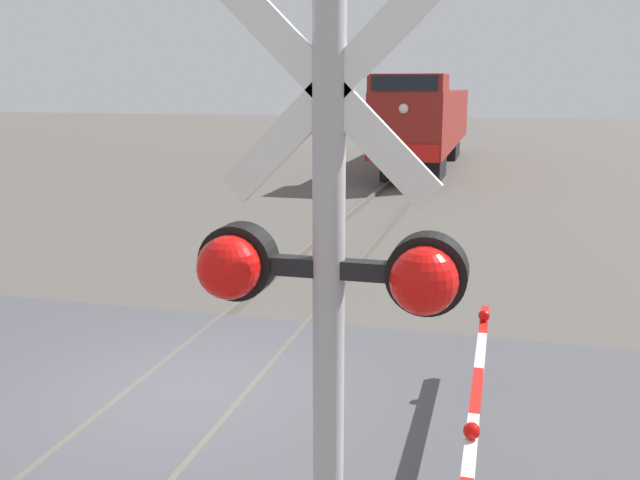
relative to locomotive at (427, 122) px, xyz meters
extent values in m
plane|color=#514C47|center=(0.00, -26.19, -2.15)|extent=(160.00, 160.00, 0.00)
cube|color=#59544C|center=(-0.72, -26.19, -2.08)|extent=(0.08, 80.00, 0.15)
cube|color=#59544C|center=(0.72, -26.19, -2.08)|extent=(0.08, 80.00, 0.15)
cube|color=#47474C|center=(0.00, -26.19, -2.08)|extent=(36.00, 5.78, 0.15)
cube|color=black|center=(0.00, -4.14, -1.63)|extent=(2.39, 3.20, 1.05)
cube|color=black|center=(0.00, 4.67, -1.63)|extent=(2.39, 3.20, 1.05)
cube|color=maroon|center=(0.00, 0.26, 0.15)|extent=(2.81, 16.03, 2.51)
cube|color=maroon|center=(0.00, -6.39, 1.74)|extent=(2.75, 2.72, 0.67)
cube|color=black|center=(0.00, -7.78, 1.74)|extent=(2.39, 0.06, 0.54)
cube|color=red|center=(0.00, -7.79, -0.75)|extent=(2.67, 0.08, 0.64)
sphere|color=#F2EACC|center=(0.00, -7.80, 0.84)|extent=(0.36, 0.36, 0.36)
cylinder|color=#ADADB2|center=(2.93, -30.74, -0.02)|extent=(0.14, 0.14, 4.27)
cube|color=white|center=(2.93, -30.74, 1.67)|extent=(0.95, 0.04, 0.95)
cube|color=white|center=(2.93, -30.74, 1.67)|extent=(0.95, 0.04, 0.95)
cube|color=black|center=(2.93, -30.74, 0.92)|extent=(1.04, 0.08, 0.08)
sphere|color=red|center=(2.51, -30.84, 0.92)|extent=(0.28, 0.28, 0.28)
sphere|color=red|center=(3.35, -30.84, 0.92)|extent=(0.28, 0.28, 0.28)
cylinder|color=black|center=(2.51, -30.72, 0.92)|extent=(0.34, 0.14, 0.34)
cylinder|color=black|center=(3.35, -30.72, 0.92)|extent=(0.34, 0.14, 0.34)
cube|color=white|center=(3.50, -28.26, -1.20)|extent=(0.10, 1.06, 0.14)
cube|color=red|center=(3.50, -27.20, -1.20)|extent=(0.10, 1.06, 0.14)
cube|color=white|center=(3.50, -26.14, -1.20)|extent=(0.10, 1.06, 0.14)
cube|color=red|center=(3.50, -25.07, -1.20)|extent=(0.10, 1.06, 0.14)
sphere|color=red|center=(3.50, -28.19, -1.06)|extent=(0.14, 0.14, 0.14)
sphere|color=red|center=(3.50, -25.17, -1.06)|extent=(0.14, 0.14, 0.14)
camera|label=1|loc=(3.63, -33.59, 1.69)|focal=39.57mm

